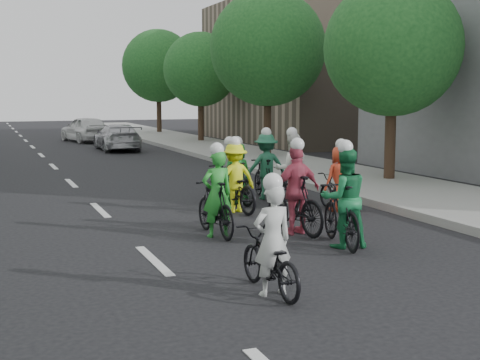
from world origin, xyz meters
TOP-DOWN VIEW (x-y plane):
  - ground at (0.00, 0.00)m, footprint 120.00×120.00m
  - sidewalk_right at (8.00, 10.00)m, footprint 4.00×80.00m
  - curb_right at (6.05, 10.00)m, footprint 0.18×80.00m
  - bldg_se at (16.00, 24.00)m, footprint 10.00×14.00m
  - tree_r_0 at (8.80, 6.60)m, footprint 4.00×4.00m
  - tree_r_1 at (8.80, 15.60)m, footprint 4.80×4.80m
  - tree_r_2 at (8.80, 24.60)m, footprint 4.00×4.00m
  - tree_r_3 at (8.80, 33.60)m, footprint 4.80×4.80m
  - cyclist_0 at (1.00, -2.27)m, footprint 0.64×1.64m
  - cyclist_1 at (3.27, -0.21)m, footprint 0.94×1.89m
  - cyclist_2 at (2.77, 3.73)m, footprint 1.07×2.02m
  - cyclist_3 at (3.01, 1.09)m, footprint 1.02×1.92m
  - cyclist_4 at (5.00, 2.93)m, footprint 0.74×1.61m
  - cyclist_5 at (1.54, 1.42)m, footprint 0.60×1.75m
  - cyclist_6 at (4.39, 4.16)m, footprint 0.94×1.75m
  - cyclist_7 at (4.18, 5.19)m, footprint 1.13×1.74m
  - cyclist_8 at (3.14, 5.07)m, footprint 1.04×2.00m
  - cyclist_9 at (3.18, 4.64)m, footprint 0.78×1.77m
  - follow_car_lead at (3.59, 21.36)m, footprint 1.77×4.29m
  - follow_car_trail at (3.06, 27.73)m, footprint 2.54×4.49m

SIDE VIEW (x-z plane):
  - ground at x=0.00m, z-range 0.00..0.00m
  - sidewalk_right at x=8.00m, z-range 0.00..0.15m
  - curb_right at x=6.05m, z-range 0.00..0.18m
  - cyclist_0 at x=1.00m, z-range -0.29..1.33m
  - cyclist_4 at x=5.00m, z-range -0.25..1.39m
  - cyclist_8 at x=3.14m, z-range -0.23..1.37m
  - cyclist_9 at x=3.18m, z-range -0.21..1.43m
  - cyclist_5 at x=1.54m, z-range -0.26..1.49m
  - follow_car_lead at x=3.59m, z-range 0.00..1.24m
  - cyclist_2 at x=2.77m, z-range -0.23..1.47m
  - cyclist_6 at x=4.39m, z-range -0.26..1.59m
  - cyclist_3 at x=3.01m, z-range -0.24..1.58m
  - cyclist_7 at x=4.18m, z-range -0.20..1.60m
  - cyclist_1 at x=3.27m, z-range -0.23..1.63m
  - follow_car_trail at x=3.06m, z-range 0.00..1.44m
  - tree_r_0 at x=8.80m, z-range 0.98..6.95m
  - tree_r_2 at x=8.80m, z-range 0.98..6.95m
  - bldg_se at x=16.00m, z-range 0.00..8.00m
  - tree_r_1 at x=8.80m, z-range 1.05..7.98m
  - tree_r_3 at x=8.80m, z-range 1.05..7.98m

